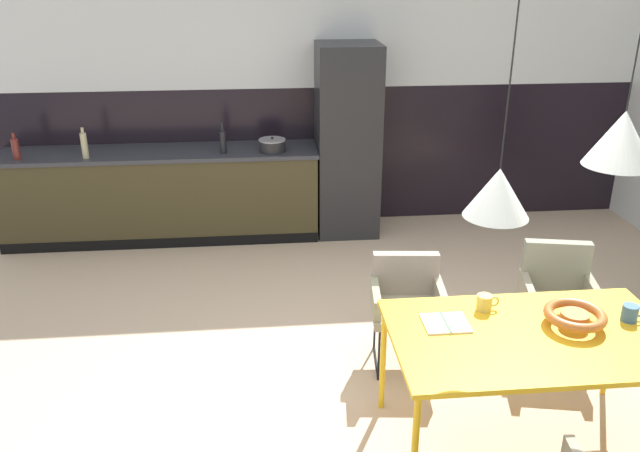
{
  "coord_description": "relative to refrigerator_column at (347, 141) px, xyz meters",
  "views": [
    {
      "loc": [
        -0.69,
        -3.25,
        2.65
      ],
      "look_at": [
        -0.29,
        0.92,
        0.9
      ],
      "focal_mm": 36.62,
      "sensor_mm": 36.0,
      "label": 1
    }
  ],
  "objects": [
    {
      "name": "bottle_oil_tall",
      "position": [
        -1.21,
        -0.14,
        0.07
      ],
      "size": [
        0.06,
        0.06,
        0.3
      ],
      "color": "black",
      "rests_on": "kitchen_counter"
    },
    {
      "name": "bottle_wine_green",
      "position": [
        -2.49,
        -0.19,
        0.08
      ],
      "size": [
        0.06,
        0.06,
        0.29
      ],
      "color": "tan",
      "rests_on": "kitchen_counter"
    },
    {
      "name": "ground_plane",
      "position": [
        -0.18,
        -2.98,
        -0.95
      ],
      "size": [
        8.85,
        8.85,
        0.0
      ],
      "primitive_type": "plane",
      "color": "#C8AB8C"
    },
    {
      "name": "open_book",
      "position": [
        0.13,
        -3.18,
        -0.19
      ],
      "size": [
        0.25,
        0.22,
        0.02
      ],
      "color": "white",
      "rests_on": "dining_table"
    },
    {
      "name": "armchair_head_of_table",
      "position": [
        1.16,
        -2.39,
        -0.43
      ],
      "size": [
        0.56,
        0.56,
        0.81
      ],
      "rotation": [
        0.0,
        0.0,
        2.94
      ],
      "color": "gray",
      "rests_on": "ground"
    },
    {
      "name": "fruit_bowl",
      "position": [
        0.83,
        -3.26,
        -0.13
      ],
      "size": [
        0.34,
        0.34,
        0.09
      ],
      "color": "#B2662D",
      "rests_on": "dining_table"
    },
    {
      "name": "mug_white_ceramic",
      "position": [
        1.16,
        -3.24,
        -0.15
      ],
      "size": [
        0.13,
        0.09,
        0.1
      ],
      "color": "#335B93",
      "rests_on": "dining_table"
    },
    {
      "name": "refrigerator_column",
      "position": [
        0.0,
        0.0,
        0.0
      ],
      "size": [
        0.61,
        0.6,
        1.89
      ],
      "primitive_type": "cube",
      "color": "#232326",
      "rests_on": "ground"
    },
    {
      "name": "dining_table",
      "position": [
        0.57,
        -3.33,
        -0.24
      ],
      "size": [
        1.55,
        0.92,
        0.75
      ],
      "color": "gold",
      "rests_on": "ground"
    },
    {
      "name": "mug_tall_blue",
      "position": [
        0.39,
        -3.04,
        -0.15
      ],
      "size": [
        0.13,
        0.09,
        0.09
      ],
      "color": "gold",
      "rests_on": "dining_table"
    },
    {
      "name": "back_wall_panel_upper",
      "position": [
        -0.18,
        0.36,
        1.19
      ],
      "size": [
        6.69,
        0.12,
        1.42
      ],
      "primitive_type": "cube",
      "color": "silver",
      "rests_on": "back_wall_splashback_dark"
    },
    {
      "name": "back_wall_splashback_dark",
      "position": [
        -0.18,
        0.36,
        -0.23
      ],
      "size": [
        6.69,
        0.12,
        1.42
      ],
      "primitive_type": "cube",
      "color": "black",
      "rests_on": "ground"
    },
    {
      "name": "pendant_lamp_over_table_far",
      "position": [
        0.88,
        -3.3,
        0.88
      ],
      "size": [
        0.34,
        0.34,
        1.11
      ],
      "color": "black"
    },
    {
      "name": "armchair_corner_seat",
      "position": [
        0.1,
        -2.37,
        -0.45
      ],
      "size": [
        0.53,
        0.52,
        0.76
      ],
      "rotation": [
        0.0,
        0.0,
        3.04
      ],
      "color": "gray",
      "rests_on": "ground"
    },
    {
      "name": "cooking_pot",
      "position": [
        -0.75,
        -0.13,
        0.01
      ],
      "size": [
        0.26,
        0.26,
        0.15
      ],
      "color": "black",
      "rests_on": "kitchen_counter"
    },
    {
      "name": "pendant_lamp_over_table_near",
      "position": [
        0.26,
        -3.38,
        0.65
      ],
      "size": [
        0.32,
        0.32,
        1.33
      ],
      "color": "black"
    },
    {
      "name": "kitchen_counter",
      "position": [
        -1.85,
        -0.0,
        -0.5
      ],
      "size": [
        3.08,
        0.63,
        0.9
      ],
      "color": "#3D351E",
      "rests_on": "ground"
    },
    {
      "name": "bottle_vinegar_dark",
      "position": [
        -3.11,
        -0.17,
        0.06
      ],
      "size": [
        0.07,
        0.07,
        0.25
      ],
      "color": "maroon",
      "rests_on": "kitchen_counter"
    }
  ]
}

